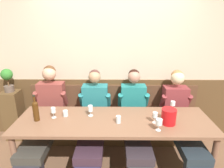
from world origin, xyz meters
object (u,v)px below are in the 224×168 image
person_center_right_seat (135,118)px  water_tumbler_left (119,119)px  person_center_left_seat (94,117)px  person_right_seat (47,115)px  water_tumbler_right (66,113)px  potted_plant (8,78)px  person_left_seat (181,116)px  wine_bottle_green_tall (36,110)px  wine_glass_center_rear (173,104)px  wine_glass_mid_left (159,122)px  dining_table (114,125)px  wine_glass_center_front (54,111)px  wine_glass_left_end (91,109)px  ice_bucket (169,116)px  wall_bench (114,124)px  wine_glass_right_end (155,115)px

person_center_right_seat → water_tumbler_left: bearing=-123.1°
person_center_right_seat → person_center_left_seat: bearing=179.4°
person_center_left_seat → water_tumbler_left: bearing=-47.7°
person_right_seat → water_tumbler_right: 0.46m
water_tumbler_right → potted_plant: size_ratio=0.21×
person_right_seat → person_left_seat: bearing=0.1°
wine_bottle_green_tall → wine_glass_center_rear: bearing=10.0°
water_tumbler_left → water_tumbler_right: bearing=166.3°
water_tumbler_right → person_left_seat: bearing=8.2°
person_center_left_seat → wine_glass_mid_left: 1.04m
person_right_seat → wine_bottle_green_tall: bearing=-87.7°
dining_table → person_right_seat: person_right_seat is taller
dining_table → wine_glass_center_front: (-0.80, 0.05, 0.18)m
person_left_seat → water_tumbler_left: bearing=-156.3°
wine_glass_left_end → water_tumbler_left: 0.42m
person_center_right_seat → wine_bottle_green_tall: bearing=-165.5°
dining_table → wine_glass_center_front: wine_glass_center_front is taller
wine_glass_mid_left → person_center_left_seat: bearing=145.7°
dining_table → water_tumbler_left: 0.16m
ice_bucket → wine_bottle_green_tall: wine_bottle_green_tall is taller
wine_glass_center_front → wine_glass_mid_left: 1.37m
potted_plant → person_center_right_seat: bearing=-10.9°
dining_table → wine_glass_left_end: bearing=161.3°
wine_glass_center_rear → water_tumbler_left: bearing=-154.5°
potted_plant → person_right_seat: bearing=-27.9°
person_center_left_seat → water_tumbler_left: (0.36, -0.40, 0.19)m
wall_bench → person_center_right_seat: (0.32, -0.36, 0.33)m
wall_bench → dining_table: size_ratio=1.12×
wall_bench → ice_bucket: bearing=-47.8°
wall_bench → potted_plant: size_ratio=7.38×
person_center_right_seat → wine_glass_right_end: bearing=-61.7°
wine_glass_left_end → wine_glass_right_end: bearing=-11.8°
person_center_left_seat → water_tumbler_right: (-0.35, -0.23, 0.19)m
person_right_seat → water_tumbler_left: bearing=-20.9°
ice_bucket → wine_bottle_green_tall: (-1.69, 0.06, 0.05)m
wine_glass_mid_left → potted_plant: potted_plant is taller
potted_plant → wine_glass_center_front: bearing=-35.5°
wall_bench → wine_bottle_green_tall: size_ratio=8.00×
wine_glass_center_rear → wine_glass_mid_left: wine_glass_mid_left is taller
person_left_seat → water_tumbler_right: 1.68m
wall_bench → wine_glass_mid_left: wall_bench is taller
person_center_right_seat → wine_glass_left_end: 0.71m
wine_bottle_green_tall → wine_glass_right_end: bearing=-1.6°
wine_glass_center_front → wine_glass_center_rear: (1.66, 0.25, -0.01)m
wine_glass_center_front → water_tumbler_right: size_ratio=1.81×
wall_bench → dining_table: (0.00, -0.67, 0.40)m
wall_bench → wine_glass_right_end: (0.52, -0.74, 0.57)m
wine_glass_left_end → person_right_seat: bearing=162.2°
wall_bench → wine_bottle_green_tall: (-1.00, -0.70, 0.62)m
wine_glass_mid_left → potted_plant: (-2.26, 0.95, 0.24)m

